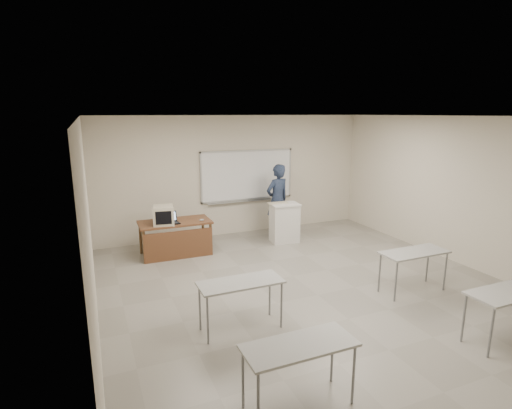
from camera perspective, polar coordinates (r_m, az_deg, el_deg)
name	(u,v)px	position (r m, az deg, el deg)	size (l,w,h in m)	color
floor	(318,295)	(7.11, 8.78, -12.69)	(7.00, 8.00, 0.01)	gray
whiteboard	(247,176)	(10.22, -1.24, 4.10)	(2.48, 0.10, 1.31)	white
student_desks	(371,290)	(5.83, 16.13, -11.68)	(4.40, 2.20, 0.73)	#9D9C98
instructor_desk	(176,231)	(8.81, -11.33, -3.74)	(1.54, 0.77, 0.75)	brown
podium	(284,223)	(9.62, 4.08, -2.61)	(0.68, 0.50, 0.95)	white
crt_monitor	(164,215)	(8.66, -13.04, -1.49)	(0.43, 0.48, 0.40)	#B9AE95
laptop	(171,221)	(8.72, -12.03, -2.27)	(0.32, 0.30, 0.24)	black
mouse	(202,220)	(8.80, -7.77, -2.20)	(0.11, 0.07, 0.04)	gray
keyboard	(278,203)	(9.51, 3.10, 0.23)	(0.49, 0.16, 0.03)	#B9AE95
presenter	(277,200)	(10.03, 3.07, 0.60)	(0.67, 0.44, 1.82)	black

